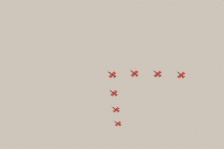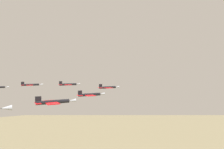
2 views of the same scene
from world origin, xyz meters
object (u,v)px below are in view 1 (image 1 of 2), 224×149
Objects in this scene: jet_port_outer at (157,74)px; jet_starboard_outer at (116,109)px; jet_port_inner at (134,73)px; jet_center_rear at (181,75)px; jet_lead at (112,74)px; jet_port_trail at (118,123)px; jet_starboard_inner at (113,93)px.

jet_port_outer is 1.00× the size of jet_starboard_outer.
jet_port_inner is 1.00× the size of jet_port_outer.
jet_center_rear is (-26.91, 84.15, -0.77)m from jet_starboard_outer.
jet_lead is at bearing 46.22° from jet_port_inner.
jet_lead is 1.00× the size of jet_starboard_outer.
jet_port_outer reaches higher than jet_center_rear.
jet_port_outer is 88.35m from jet_port_trail.
jet_port_inner is 1.00× the size of jet_starboard_outer.
jet_port_inner reaches higher than jet_center_rear.
jet_starboard_inner is 1.00× the size of jet_starboard_outer.
jet_port_trail is at bearing -48.27° from jet_starboard_inner.
jet_starboard_inner is 1.00× the size of jet_center_rear.
jet_starboard_inner is 1.00× the size of jet_port_trail.
jet_port_inner is 79.07m from jet_port_trail.
jet_lead is 76.73m from jet_center_rear.
jet_starboard_outer is 25.96m from jet_port_trail.
jet_starboard_outer is at bearing -48.34° from jet_starboard_inner.
jet_center_rear is (-44.67, 65.24, -0.16)m from jet_starboard_inner.
jet_starboard_outer is (-14.68, -53.25, -1.96)m from jet_port_inner.
jet_lead is at bearing 132.39° from jet_port_trail.
jet_port_trail reaches higher than jet_port_inner.
jet_port_inner is 1.00× the size of jet_center_rear.
jet_starboard_outer is (-17.76, -18.90, 0.62)m from jet_starboard_inner.
jet_port_trail is (-11.51, -87.59, 0.77)m from jet_port_outer.
jet_port_trail is (-17.67, -18.90, 2.12)m from jet_starboard_outer.
jet_starboard_inner is (3.08, -34.35, -2.58)m from jet_port_inner.
jet_starboard_inner is at bearing -46.22° from jet_lead.
jet_port_trail is at bearing -47.61° from jet_lead.
jet_lead is 1.00× the size of jet_port_inner.
jet_port_trail is (-35.44, -37.80, 2.73)m from jet_starboard_inner.
jet_port_trail is (-51.81, -56.58, 1.45)m from jet_lead.
jet_port_outer is (-20.84, 15.44, -0.62)m from jet_port_inner.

